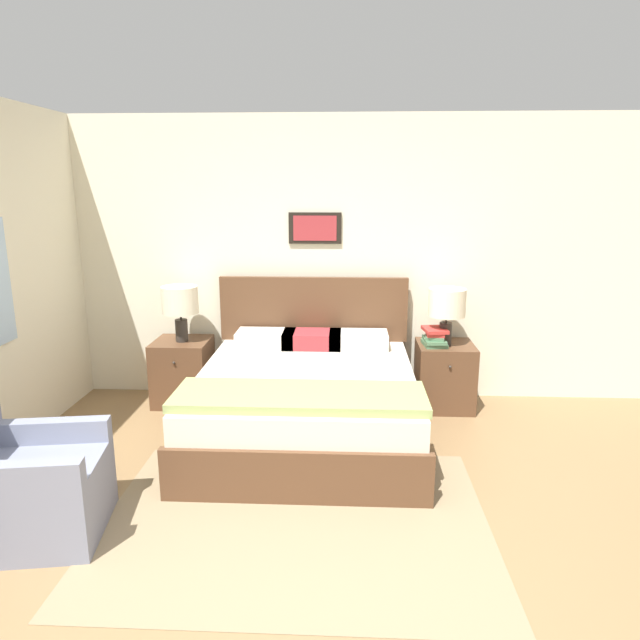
% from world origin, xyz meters
% --- Properties ---
extents(ground_plane, '(16.00, 16.00, 0.00)m').
position_xyz_m(ground_plane, '(0.00, 0.00, 0.00)').
color(ground_plane, olive).
extents(wall_back, '(7.05, 0.09, 2.60)m').
position_xyz_m(wall_back, '(-0.00, 3.08, 1.30)').
color(wall_back, beige).
rests_on(wall_back, ground_plane).
extents(area_rug_main, '(2.32, 1.79, 0.01)m').
position_xyz_m(area_rug_main, '(-0.10, 0.86, 0.00)').
color(area_rug_main, '#897556').
rests_on(area_rug_main, ground_plane).
extents(bed, '(1.74, 1.96, 1.16)m').
position_xyz_m(bed, '(-0.12, 2.04, 0.31)').
color(bed, brown).
rests_on(bed, ground_plane).
extents(armchair, '(0.86, 0.77, 0.83)m').
position_xyz_m(armchair, '(-1.63, 0.66, 0.29)').
color(armchair, gray).
rests_on(armchair, ground_plane).
extents(nightstand_near_window, '(0.50, 0.51, 0.59)m').
position_xyz_m(nightstand_near_window, '(-1.32, 2.75, 0.30)').
color(nightstand_near_window, brown).
rests_on(nightstand_near_window, ground_plane).
extents(nightstand_by_door, '(0.50, 0.51, 0.59)m').
position_xyz_m(nightstand_by_door, '(1.08, 2.75, 0.30)').
color(nightstand_by_door, brown).
rests_on(nightstand_by_door, ground_plane).
extents(table_lamp_near_window, '(0.32, 0.32, 0.51)m').
position_xyz_m(table_lamp_near_window, '(-1.30, 2.73, 0.95)').
color(table_lamp_near_window, '#2D2823').
rests_on(table_lamp_near_window, nightstand_near_window).
extents(table_lamp_by_door, '(0.32, 0.32, 0.51)m').
position_xyz_m(table_lamp_by_door, '(1.07, 2.73, 0.95)').
color(table_lamp_by_door, '#2D2823').
rests_on(table_lamp_by_door, nightstand_by_door).
extents(book_thick_bottom, '(0.21, 0.26, 0.03)m').
position_xyz_m(book_thick_bottom, '(0.97, 2.71, 0.61)').
color(book_thick_bottom, '#4C7551').
rests_on(book_thick_bottom, nightstand_by_door).
extents(book_hardcover_middle, '(0.19, 0.27, 0.03)m').
position_xyz_m(book_hardcover_middle, '(0.97, 2.71, 0.64)').
color(book_hardcover_middle, '#4C7551').
rests_on(book_hardcover_middle, book_thick_bottom).
extents(book_novel_upper, '(0.19, 0.24, 0.03)m').
position_xyz_m(book_novel_upper, '(0.97, 2.71, 0.67)').
color(book_novel_upper, '#4C7551').
rests_on(book_novel_upper, book_hardcover_middle).
extents(book_slim_near_top, '(0.15, 0.22, 0.03)m').
position_xyz_m(book_slim_near_top, '(0.97, 2.71, 0.71)').
color(book_slim_near_top, '#B7332D').
rests_on(book_slim_near_top, book_novel_upper).
extents(book_paperback_top, '(0.22, 0.27, 0.03)m').
position_xyz_m(book_paperback_top, '(0.97, 2.71, 0.74)').
color(book_paperback_top, '#B7332D').
rests_on(book_paperback_top, book_slim_near_top).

